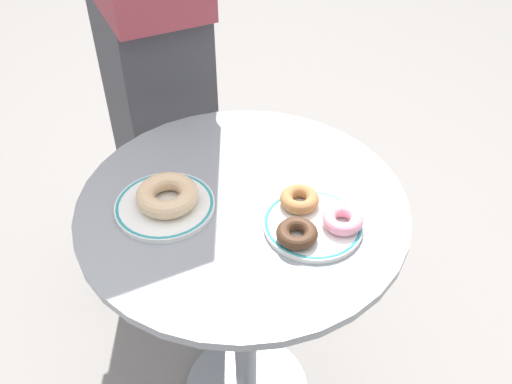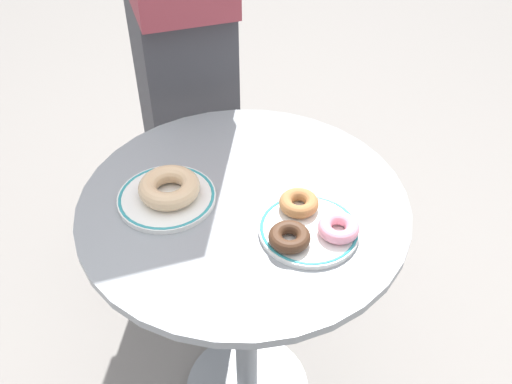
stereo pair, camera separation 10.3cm
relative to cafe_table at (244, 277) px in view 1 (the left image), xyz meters
The scene contains 8 objects.
cafe_table is the anchor object (origin of this frame).
plate_left 0.27m from the cafe_table, 162.22° to the right, with size 0.19×0.19×0.01m.
plate_right 0.27m from the cafe_table, 17.28° to the right, with size 0.18×0.18×0.01m.
donut_glazed 0.29m from the cafe_table, 163.03° to the right, with size 0.12×0.12×0.04m, color #E0B789.
donut_pink_frosted 0.32m from the cafe_table, 11.94° to the right, with size 0.07×0.07×0.02m, color pink.
donut_cinnamon 0.27m from the cafe_table, ahead, with size 0.07×0.07×0.02m, color #A36B3D.
donut_chocolate 0.29m from the cafe_table, 37.69° to the right, with size 0.07×0.07×0.02m, color #422819.
person_figure 0.68m from the cafe_table, 126.49° to the left, with size 0.41×0.44×1.77m.
Camera 1 is at (0.17, -0.77, 1.43)m, focal length 38.96 mm.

